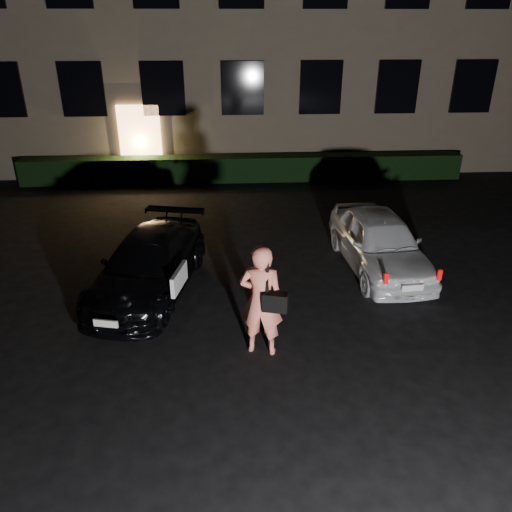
{
  "coord_description": "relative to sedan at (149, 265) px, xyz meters",
  "views": [
    {
      "loc": [
        -0.57,
        -6.26,
        5.11
      ],
      "look_at": [
        -0.08,
        2.0,
        1.15
      ],
      "focal_mm": 35.0,
      "sensor_mm": 36.0,
      "label": 1
    }
  ],
  "objects": [
    {
      "name": "ground",
      "position": [
        2.21,
        -2.9,
        -0.58
      ],
      "size": [
        80.0,
        80.0,
        0.0
      ],
      "primitive_type": "plane",
      "color": "black",
      "rests_on": "ground"
    },
    {
      "name": "hedge",
      "position": [
        2.21,
        7.6,
        -0.16
      ],
      "size": [
        15.0,
        0.7,
        0.85
      ],
      "primitive_type": "cube",
      "color": "black",
      "rests_on": "ground"
    },
    {
      "name": "sedan",
      "position": [
        0.0,
        0.0,
        0.0
      ],
      "size": [
        2.45,
        4.26,
        1.16
      ],
      "rotation": [
        0.0,
        0.0,
        -0.22
      ],
      "color": "black",
      "rests_on": "ground"
    },
    {
      "name": "hatch",
      "position": [
        4.96,
        0.74,
        0.06
      ],
      "size": [
        1.77,
        3.84,
        1.27
      ],
      "rotation": [
        0.0,
        0.0,
        0.07
      ],
      "color": "white",
      "rests_on": "ground"
    },
    {
      "name": "man",
      "position": [
        2.14,
        -2.23,
        0.41
      ],
      "size": [
        0.82,
        0.63,
        1.97
      ],
      "rotation": [
        0.0,
        0.0,
        2.9
      ],
      "color": "#FE806B",
      "rests_on": "ground"
    }
  ]
}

